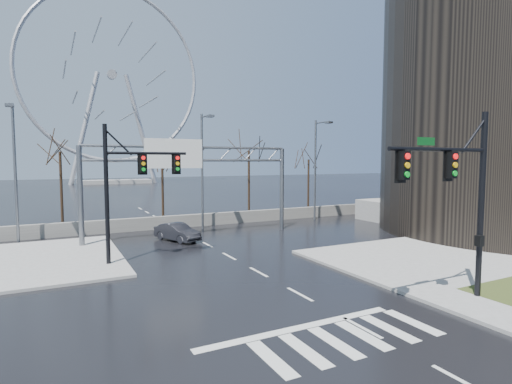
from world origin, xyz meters
TOP-DOWN VIEW (x-y plane):
  - ground at (0.00, 0.00)m, footprint 260.00×260.00m
  - sidewalk_right_ext at (10.00, 2.00)m, footprint 12.00×10.00m
  - sidewalk_far at (-11.00, 12.00)m, footprint 10.00×12.00m
  - tower_podium at (29.00, 8.00)m, footprint 22.00×18.00m
  - barrier_wall at (0.00, 20.00)m, footprint 52.00×0.50m
  - signal_mast_near at (5.14, -4.04)m, footprint 5.52×0.41m
  - signal_mast_far at (-5.87, 8.96)m, footprint 4.72×0.41m
  - sign_gantry at (-0.38, 14.96)m, footprint 16.36×0.40m
  - streetlight_left at (-12.00, 18.16)m, footprint 0.50×2.55m
  - streetlight_mid at (2.00, 18.16)m, footprint 0.50×2.55m
  - streetlight_right at (14.00, 18.16)m, footprint 0.50×2.55m
  - tree_left at (-9.00, 23.50)m, footprint 3.75×3.75m
  - tree_center at (0.00, 24.50)m, footprint 3.25×3.25m
  - tree_right at (9.00, 23.50)m, footprint 3.90×3.90m
  - tree_far_right at (17.00, 24.00)m, footprint 3.40×3.40m
  - ferris_wheel at (5.00, 95.00)m, footprint 45.00×6.00m
  - car at (-1.52, 14.23)m, footprint 2.82×4.22m

SIDE VIEW (x-z plane):
  - ground at x=0.00m, z-range 0.00..0.00m
  - sidewalk_right_ext at x=10.00m, z-range 0.00..0.15m
  - sidewalk_far at x=-11.00m, z-range 0.00..0.15m
  - barrier_wall at x=0.00m, z-range 0.00..1.10m
  - car at x=-1.52m, z-range 0.00..1.31m
  - tower_podium at x=29.00m, z-range 0.00..2.00m
  - signal_mast_far at x=-5.87m, z-range 0.83..8.83m
  - signal_mast_near at x=5.14m, z-range 0.87..8.87m
  - tree_center at x=0.00m, z-range 1.92..8.42m
  - sign_gantry at x=-0.38m, z-range 1.38..8.98m
  - tree_far_right at x=17.00m, z-range 2.01..8.81m
  - streetlight_left at x=-12.00m, z-range 0.89..10.89m
  - streetlight_mid at x=2.00m, z-range 0.89..10.89m
  - streetlight_right at x=14.00m, z-range 0.89..10.89m
  - tree_left at x=-9.00m, z-range 2.23..9.73m
  - tree_right at x=9.00m, z-range 2.32..10.12m
  - ferris_wheel at x=5.00m, z-range 0.68..51.59m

